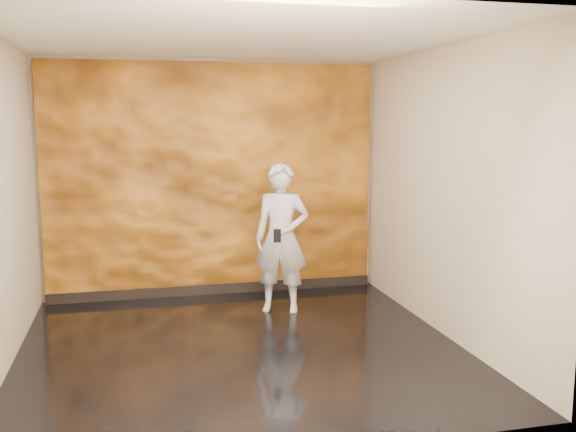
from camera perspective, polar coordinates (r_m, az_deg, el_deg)
The scene contains 5 objects.
room at distance 5.75m, azimuth -4.30°, elevation 1.60°, with size 4.02×4.02×2.81m.
feature_wall at distance 7.68m, azimuth -6.66°, elevation 3.17°, with size 3.90×0.06×2.75m, color orange.
baseboard at distance 7.87m, azimuth -6.46°, elevation -6.46°, with size 3.90×0.04×0.12m, color black.
man at distance 6.99m, azimuth -0.59°, elevation -1.99°, with size 0.59×0.39×1.63m, color #9AA0A8.
phone at distance 6.74m, azimuth -0.96°, elevation -1.77°, with size 0.08×0.02×0.14m, color black.
Camera 1 is at (-0.91, -5.63, 2.09)m, focal length 40.00 mm.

